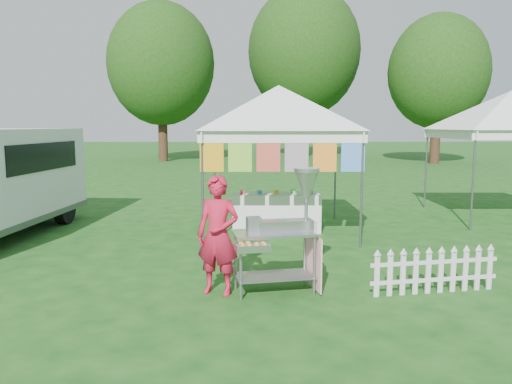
{
  "coord_description": "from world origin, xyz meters",
  "views": [
    {
      "loc": [
        -0.53,
        -6.73,
        2.2
      ],
      "look_at": [
        -0.47,
        1.47,
        1.1
      ],
      "focal_mm": 35.0,
      "sensor_mm": 36.0,
      "label": 1
    }
  ],
  "objects": [
    {
      "name": "vendor",
      "position": [
        -0.98,
        -0.38,
        0.78
      ],
      "size": [
        0.66,
        0.53,
        1.56
      ],
      "primitive_type": "imported",
      "rotation": [
        0.0,
        0.0,
        -0.3
      ],
      "color": "#BA1633",
      "rests_on": "ground"
    },
    {
      "name": "tree_mid",
      "position": [
        3.0,
        28.0,
        7.14
      ],
      "size": [
        7.6,
        7.6,
        11.52
      ],
      "color": "#331C12",
      "rests_on": "ground"
    },
    {
      "name": "ground",
      "position": [
        0.0,
        0.0,
        0.0
      ],
      "size": [
        120.0,
        120.0,
        0.0
      ],
      "primitive_type": "plane",
      "color": "#164714",
      "rests_on": "ground"
    },
    {
      "name": "canopy_right",
      "position": [
        5.5,
        5.0,
        2.99
      ],
      "size": [
        4.24,
        4.24,
        3.45
      ],
      "color": "#59595E",
      "rests_on": "ground"
    },
    {
      "name": "display_table",
      "position": [
        -0.03,
        3.53,
        0.39
      ],
      "size": [
        1.8,
        0.7,
        0.79
      ],
      "primitive_type": "cube",
      "color": "white",
      "rests_on": "ground"
    },
    {
      "name": "canopy_main",
      "position": [
        0.0,
        3.49,
        2.99
      ],
      "size": [
        4.24,
        4.24,
        3.45
      ],
      "color": "#59595E",
      "rests_on": "ground"
    },
    {
      "name": "donut_cart",
      "position": [
        -0.07,
        -0.31,
        0.97
      ],
      "size": [
        1.2,
        1.0,
        1.64
      ],
      "rotation": [
        0.0,
        0.0,
        0.19
      ],
      "color": "gray",
      "rests_on": "ground"
    },
    {
      "name": "tree_right",
      "position": [
        10.0,
        22.0,
        5.18
      ],
      "size": [
        5.6,
        5.6,
        8.42
      ],
      "color": "#331C12",
      "rests_on": "ground"
    },
    {
      "name": "tree_left",
      "position": [
        -6.0,
        24.0,
        5.83
      ],
      "size": [
        6.4,
        6.4,
        9.53
      ],
      "color": "#331C12",
      "rests_on": "ground"
    },
    {
      "name": "picket_fence",
      "position": [
        1.86,
        -0.39,
        0.29
      ],
      "size": [
        1.78,
        0.35,
        0.56
      ],
      "rotation": [
        0.0,
        0.0,
        0.18
      ],
      "color": "silver",
      "rests_on": "ground"
    }
  ]
}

